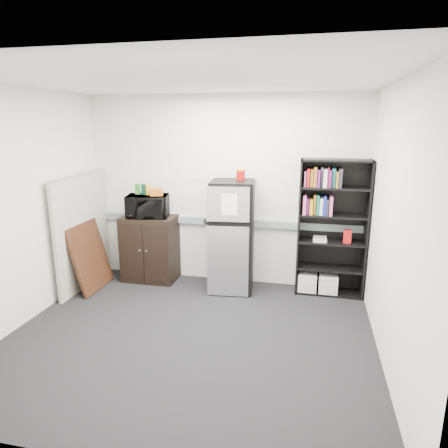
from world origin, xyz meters
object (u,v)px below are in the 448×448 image
bookshelf (330,225)px  microwave (148,206)px  cubicle_partition (83,231)px  refrigerator (232,236)px  cabinet (150,248)px

bookshelf → microwave: size_ratio=3.18×
cubicle_partition → bookshelf: bearing=8.1°
cubicle_partition → microwave: cubicle_partition is taller
bookshelf → refrigerator: bearing=-173.7°
cubicle_partition → cabinet: bearing=27.0°
bookshelf → cubicle_partition: (-3.41, -0.49, -0.16)m
bookshelf → cabinet: bearing=-178.5°
cubicle_partition → cabinet: 0.98m
cubicle_partition → microwave: size_ratio=2.78×
cabinet → refrigerator: (1.26, -0.08, 0.29)m
cabinet → refrigerator: bearing=-3.6°
bookshelf → microwave: bookshelf is taller
cubicle_partition → cabinet: size_ratio=1.66×
bookshelf → cubicle_partition: 3.45m
refrigerator → cabinet: bearing=170.5°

